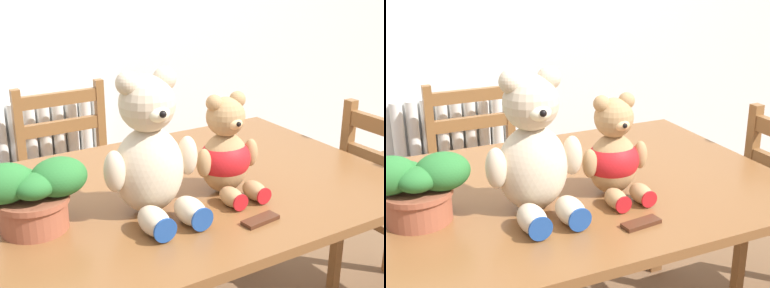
# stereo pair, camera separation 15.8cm
# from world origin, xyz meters

# --- Properties ---
(radiator) EXTENTS (0.64, 0.10, 0.79)m
(radiator) POSITION_xyz_m (-0.10, 1.65, 0.36)
(radiator) COLOR white
(radiator) RESTS_ON ground_plane
(dining_table) EXTENTS (1.40, 0.98, 0.74)m
(dining_table) POSITION_xyz_m (0.00, 0.49, 0.66)
(dining_table) COLOR brown
(dining_table) RESTS_ON ground_plane
(wooden_chair_behind) EXTENTS (0.44, 0.40, 0.89)m
(wooden_chair_behind) POSITION_xyz_m (-0.06, 1.37, 0.44)
(wooden_chair_behind) COLOR brown
(wooden_chair_behind) RESTS_ON ground_plane
(teddy_bear_left) EXTENTS (0.29, 0.29, 0.42)m
(teddy_bear_left) POSITION_xyz_m (-0.16, 0.37, 0.92)
(teddy_bear_left) COLOR beige
(teddy_bear_left) RESTS_ON dining_table
(teddy_bear_right) EXTENTS (0.22, 0.22, 0.32)m
(teddy_bear_right) POSITION_xyz_m (0.10, 0.38, 0.87)
(teddy_bear_right) COLOR tan
(teddy_bear_right) RESTS_ON dining_table
(potted_plant) EXTENTS (0.29, 0.20, 0.20)m
(potted_plant) POSITION_xyz_m (-0.48, 0.44, 0.85)
(potted_plant) COLOR #9E5138
(potted_plant) RESTS_ON dining_table
(chocolate_bar) EXTENTS (0.12, 0.05, 0.01)m
(chocolate_bar) POSITION_xyz_m (0.07, 0.16, 0.75)
(chocolate_bar) COLOR #472314
(chocolate_bar) RESTS_ON dining_table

